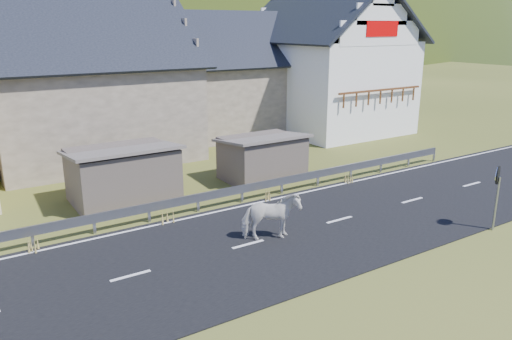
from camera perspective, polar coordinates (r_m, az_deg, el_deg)
ground at (r=16.68m, az=-0.91°, el=-8.61°), size 160.00×160.00×0.00m
road at (r=16.67m, az=-0.91°, el=-8.55°), size 60.00×7.00×0.04m
lane_markings at (r=16.66m, az=-0.92°, el=-8.47°), size 60.00×6.60×0.01m
guardrail at (r=19.47m, az=-6.65°, el=-3.22°), size 28.10×0.09×0.75m
shed_left at (r=21.12m, az=-14.98°, el=-0.59°), size 4.30×3.30×2.40m
shed_right at (r=23.40m, az=0.70°, el=1.35°), size 3.80×2.90×2.20m
house_stone_a at (r=28.83m, az=-18.95°, el=10.64°), size 10.80×9.80×8.90m
house_stone_b at (r=34.47m, az=-3.17°, el=11.58°), size 9.80×8.80×8.10m
house_white at (r=35.40m, az=8.00°, el=12.91°), size 8.80×10.80×9.70m
horse at (r=16.73m, az=1.72°, el=-5.35°), size 1.49×2.11×1.63m
traffic_mirror at (r=19.23m, az=25.84°, el=-1.40°), size 0.61×0.32×2.35m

